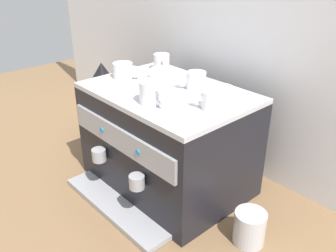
{
  "coord_description": "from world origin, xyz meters",
  "views": [
    {
      "loc": [
        0.98,
        -0.88,
        0.92
      ],
      "look_at": [
        0.0,
        0.0,
        0.27
      ],
      "focal_mm": 39.01,
      "sensor_mm": 36.0,
      "label": 1
    }
  ],
  "objects_px": {
    "ceramic_cup_1": "(195,81)",
    "milk_pitcher": "(249,227)",
    "coffee_grinder": "(104,102)",
    "ceramic_cup_2": "(156,81)",
    "ceramic_cup_3": "(152,93)",
    "ceramic_bowl_0": "(163,74)",
    "ceramic_cup_0": "(124,71)",
    "ceramic_cup_4": "(162,62)",
    "ceramic_bowl_1": "(221,92)",
    "ceramic_cup_5": "(212,100)",
    "espresso_machine": "(167,139)"
  },
  "relations": [
    {
      "from": "ceramic_cup_1",
      "to": "milk_pitcher",
      "type": "xyz_separation_m",
      "value": [
        0.39,
        -0.12,
        -0.4
      ]
    },
    {
      "from": "milk_pitcher",
      "to": "coffee_grinder",
      "type": "bearing_deg",
      "value": 175.09
    },
    {
      "from": "ceramic_cup_2",
      "to": "ceramic_cup_3",
      "type": "bearing_deg",
      "value": -46.07
    },
    {
      "from": "ceramic_cup_2",
      "to": "ceramic_cup_1",
      "type": "bearing_deg",
      "value": 48.82
    },
    {
      "from": "ceramic_cup_2",
      "to": "ceramic_bowl_0",
      "type": "xyz_separation_m",
      "value": [
        -0.07,
        0.1,
        -0.01
      ]
    },
    {
      "from": "ceramic_cup_3",
      "to": "ceramic_cup_0",
      "type": "bearing_deg",
      "value": 162.99
    },
    {
      "from": "ceramic_cup_1",
      "to": "ceramic_cup_4",
      "type": "distance_m",
      "value": 0.27
    },
    {
      "from": "ceramic_bowl_1",
      "to": "ceramic_cup_4",
      "type": "bearing_deg",
      "value": 172.3
    },
    {
      "from": "ceramic_cup_4",
      "to": "ceramic_bowl_1",
      "type": "relative_size",
      "value": 1.12
    },
    {
      "from": "ceramic_cup_4",
      "to": "ceramic_bowl_1",
      "type": "distance_m",
      "value": 0.39
    },
    {
      "from": "ceramic_cup_4",
      "to": "ceramic_bowl_0",
      "type": "height_order",
      "value": "ceramic_cup_4"
    },
    {
      "from": "ceramic_bowl_1",
      "to": "coffee_grinder",
      "type": "height_order",
      "value": "ceramic_bowl_1"
    },
    {
      "from": "coffee_grinder",
      "to": "milk_pitcher",
      "type": "bearing_deg",
      "value": -4.91
    },
    {
      "from": "ceramic_cup_1",
      "to": "coffee_grinder",
      "type": "xyz_separation_m",
      "value": [
        -0.62,
        -0.03,
        -0.27
      ]
    },
    {
      "from": "ceramic_cup_1",
      "to": "ceramic_cup_5",
      "type": "xyz_separation_m",
      "value": [
        0.17,
        -0.1,
        -0.0
      ]
    },
    {
      "from": "ceramic_cup_1",
      "to": "milk_pitcher",
      "type": "distance_m",
      "value": 0.57
    },
    {
      "from": "ceramic_cup_2",
      "to": "milk_pitcher",
      "type": "distance_m",
      "value": 0.63
    },
    {
      "from": "ceramic_cup_5",
      "to": "ceramic_bowl_1",
      "type": "height_order",
      "value": "ceramic_cup_5"
    },
    {
      "from": "ceramic_cup_0",
      "to": "ceramic_cup_2",
      "type": "relative_size",
      "value": 1.33
    },
    {
      "from": "ceramic_cup_2",
      "to": "ceramic_cup_4",
      "type": "distance_m",
      "value": 0.24
    },
    {
      "from": "ceramic_cup_3",
      "to": "ceramic_cup_5",
      "type": "height_order",
      "value": "ceramic_cup_3"
    },
    {
      "from": "ceramic_cup_2",
      "to": "ceramic_bowl_1",
      "type": "distance_m",
      "value": 0.25
    },
    {
      "from": "ceramic_cup_1",
      "to": "ceramic_cup_2",
      "type": "distance_m",
      "value": 0.15
    },
    {
      "from": "espresso_machine",
      "to": "ceramic_cup_0",
      "type": "height_order",
      "value": "ceramic_cup_0"
    },
    {
      "from": "ceramic_cup_4",
      "to": "ceramic_cup_1",
      "type": "bearing_deg",
      "value": -12.72
    },
    {
      "from": "ceramic_cup_1",
      "to": "ceramic_cup_3",
      "type": "relative_size",
      "value": 0.77
    },
    {
      "from": "ceramic_cup_0",
      "to": "ceramic_bowl_1",
      "type": "relative_size",
      "value": 1.23
    },
    {
      "from": "ceramic_cup_5",
      "to": "ceramic_cup_4",
      "type": "bearing_deg",
      "value": 160.2
    },
    {
      "from": "espresso_machine",
      "to": "ceramic_cup_4",
      "type": "distance_m",
      "value": 0.36
    },
    {
      "from": "ceramic_cup_3",
      "to": "milk_pitcher",
      "type": "xyz_separation_m",
      "value": [
        0.39,
        0.1,
        -0.4
      ]
    },
    {
      "from": "ceramic_cup_2",
      "to": "espresso_machine",
      "type": "bearing_deg",
      "value": 29.25
    },
    {
      "from": "ceramic_cup_1",
      "to": "ceramic_bowl_1",
      "type": "height_order",
      "value": "ceramic_cup_1"
    },
    {
      "from": "ceramic_cup_1",
      "to": "ceramic_cup_3",
      "type": "distance_m",
      "value": 0.22
    },
    {
      "from": "ceramic_cup_4",
      "to": "ceramic_cup_5",
      "type": "distance_m",
      "value": 0.46
    },
    {
      "from": "ceramic_cup_5",
      "to": "ceramic_bowl_0",
      "type": "xyz_separation_m",
      "value": [
        -0.34,
        0.08,
        -0.01
      ]
    },
    {
      "from": "ceramic_cup_3",
      "to": "ceramic_bowl_1",
      "type": "distance_m",
      "value": 0.26
    },
    {
      "from": "ceramic_cup_0",
      "to": "ceramic_bowl_0",
      "type": "bearing_deg",
      "value": 44.11
    },
    {
      "from": "ceramic_cup_0",
      "to": "milk_pitcher",
      "type": "xyz_separation_m",
      "value": [
        0.68,
        0.01,
        -0.39
      ]
    },
    {
      "from": "ceramic_cup_1",
      "to": "coffee_grinder",
      "type": "bearing_deg",
      "value": -177.02
    },
    {
      "from": "ceramic_cup_0",
      "to": "ceramic_cup_5",
      "type": "bearing_deg",
      "value": 3.75
    },
    {
      "from": "ceramic_bowl_0",
      "to": "espresso_machine",
      "type": "bearing_deg",
      "value": -35.39
    },
    {
      "from": "ceramic_cup_0",
      "to": "ceramic_cup_5",
      "type": "height_order",
      "value": "same"
    },
    {
      "from": "espresso_machine",
      "to": "ceramic_cup_0",
      "type": "distance_m",
      "value": 0.34
    },
    {
      "from": "ceramic_cup_2",
      "to": "ceramic_cup_5",
      "type": "relative_size",
      "value": 0.82
    },
    {
      "from": "ceramic_cup_0",
      "to": "ceramic_cup_2",
      "type": "distance_m",
      "value": 0.19
    },
    {
      "from": "ceramic_cup_2",
      "to": "milk_pitcher",
      "type": "bearing_deg",
      "value": -0.63
    },
    {
      "from": "milk_pitcher",
      "to": "ceramic_cup_3",
      "type": "bearing_deg",
      "value": -166.32
    },
    {
      "from": "espresso_machine",
      "to": "ceramic_cup_0",
      "type": "relative_size",
      "value": 5.77
    },
    {
      "from": "ceramic_cup_1",
      "to": "ceramic_cup_5",
      "type": "relative_size",
      "value": 0.94
    },
    {
      "from": "ceramic_cup_0",
      "to": "ceramic_bowl_0",
      "type": "xyz_separation_m",
      "value": [
        0.12,
        0.12,
        -0.01
      ]
    }
  ]
}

